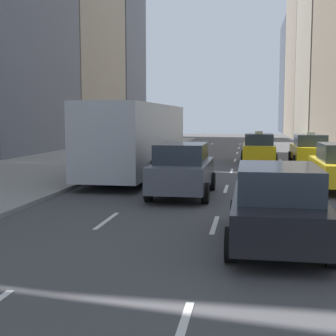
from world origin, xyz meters
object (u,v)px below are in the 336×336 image
(city_bus, at_px, (139,137))
(taxi_second, at_px, (309,149))
(taxi_third, at_px, (259,148))
(sedan_black_near, at_px, (182,169))
(sedan_silver_behind, at_px, (277,204))

(city_bus, bearing_deg, taxi_second, 35.72)
(taxi_third, distance_m, sedan_black_near, 12.67)
(taxi_third, relative_size, sedan_black_near, 0.99)
(sedan_silver_behind, distance_m, city_bus, 12.63)
(city_bus, bearing_deg, sedan_silver_behind, -63.54)
(taxi_third, height_order, sedan_black_near, taxi_third)
(taxi_second, distance_m, taxi_third, 2.92)
(taxi_second, height_order, sedan_silver_behind, taxi_second)
(taxi_second, bearing_deg, taxi_third, 163.82)
(sedan_black_near, xyz_separation_m, city_bus, (-2.81, 5.50, 0.87))
(sedan_black_near, relative_size, city_bus, 0.38)
(taxi_second, height_order, taxi_third, same)
(taxi_second, distance_m, city_bus, 10.40)
(taxi_third, bearing_deg, sedan_silver_behind, -90.00)
(sedan_black_near, bearing_deg, city_bus, 117.09)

